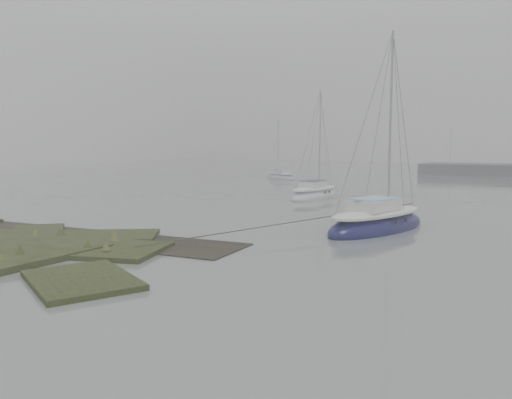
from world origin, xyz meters
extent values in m
plane|color=slate|center=(0.00, 30.00, 0.00)|extent=(160.00, 160.00, 0.00)
ellipsoid|color=#0D0E39|center=(4.83, 12.00, 0.11)|extent=(3.83, 7.01, 1.62)
ellipsoid|color=silver|center=(4.83, 12.00, 0.76)|extent=(3.18, 6.07, 0.46)
cube|color=silver|center=(4.75, 11.72, 1.16)|extent=(1.97, 2.58, 0.48)
cube|color=#88B7D7|center=(4.75, 11.72, 1.43)|extent=(1.83, 2.37, 0.08)
cylinder|color=#939399|center=(5.05, 12.83, 4.91)|extent=(0.10, 0.10, 7.62)
cylinder|color=#939399|center=(4.70, 11.54, 1.43)|extent=(0.77, 2.60, 0.09)
ellipsoid|color=silver|center=(-3.27, 23.29, 0.10)|extent=(2.28, 6.03, 1.44)
ellipsoid|color=silver|center=(-3.27, 23.29, 0.68)|extent=(1.85, 5.25, 0.41)
cube|color=silver|center=(-3.29, 23.04, 1.03)|extent=(1.38, 2.10, 0.42)
cube|color=navy|center=(-3.29, 23.04, 1.27)|extent=(1.29, 1.93, 0.07)
cylinder|color=#939399|center=(-3.23, 24.06, 4.36)|extent=(0.09, 0.09, 6.78)
cylinder|color=#939399|center=(-3.30, 22.87, 1.27)|extent=(0.21, 2.37, 0.08)
ellipsoid|color=#B6BBC0|center=(-15.33, 40.93, 0.09)|extent=(5.30, 4.04, 1.25)
ellipsoid|color=white|center=(-15.33, 40.93, 0.59)|extent=(4.56, 3.41, 0.35)
cube|color=white|center=(-15.14, 40.82, 0.90)|extent=(2.08, 1.84, 0.37)
cube|color=#ACB0B9|center=(-15.14, 40.82, 1.10)|extent=(1.92, 1.70, 0.06)
cylinder|color=#939399|center=(-15.90, 41.26, 3.79)|extent=(0.08, 0.08, 5.88)
cylinder|color=#939399|center=(-15.01, 40.74, 1.10)|extent=(1.82, 1.09, 0.07)
ellipsoid|color=#ACB2B6|center=(-0.19, 61.46, 0.08)|extent=(4.33, 4.22, 1.11)
ellipsoid|color=silver|center=(-0.19, 61.46, 0.52)|extent=(3.70, 3.60, 0.31)
cube|color=silver|center=(-0.05, 61.32, 0.79)|extent=(1.80, 1.78, 0.33)
cube|color=silver|center=(-0.05, 61.32, 0.98)|extent=(1.67, 1.65, 0.05)
cylinder|color=#939399|center=(-0.62, 61.86, 3.35)|extent=(0.07, 0.07, 5.21)
cylinder|color=#939399|center=(0.04, 61.23, 0.98)|extent=(1.36, 1.30, 0.06)
camera|label=1|loc=(11.37, -9.44, 3.70)|focal=35.00mm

